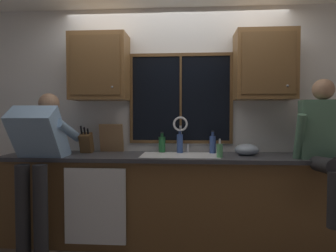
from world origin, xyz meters
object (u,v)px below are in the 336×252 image
Objects in this scene: person_sitting_on_counter at (327,141)px; bottle_amber_small at (213,144)px; person_standing at (39,154)px; mixing_bowl at (247,150)px; bottle_tall_clear at (180,143)px; knife_block at (86,143)px; soap_dispenser at (220,150)px; cutting_board at (111,138)px; bottle_green_glass at (162,144)px.

person_sitting_on_counter is 1.10m from bottle_amber_small.
mixing_bowl is at bearing 9.87° from person_standing.
mixing_bowl is at bearing -10.38° from bottle_tall_clear.
knife_block reaches higher than bottle_tall_clear.
knife_block reaches higher than mixing_bowl.
soap_dispenser is at bearing -147.48° from mixing_bowl.
cutting_board is at bearing 42.84° from person_standing.
bottle_green_glass reaches higher than mixing_bowl.
bottle_amber_small reaches higher than soap_dispenser.
person_sitting_on_counter reaches higher than bottle_green_glass.
bottle_amber_small is at bearing -3.58° from bottle_green_glass.
person_standing is 1.24× the size of person_sitting_on_counter.
person_standing reaches higher than bottle_green_glass.
bottle_amber_small is at bearing 0.28° from bottle_tall_clear.
bottle_green_glass is 0.56m from bottle_amber_small.
person_sitting_on_counter is 5.13× the size of bottle_amber_small.
knife_block reaches higher than soap_dispenser.
soap_dispenser is at bearing -82.48° from bottle_amber_small.
person_standing reaches higher than bottle_tall_clear.
cutting_board is 1.20× the size of bottle_tall_clear.
cutting_board reaches higher than bottle_amber_small.
bottle_tall_clear reaches higher than soap_dispenser.
bottle_tall_clear is at bearing 141.45° from soap_dispenser.
person_sitting_on_counter is 5.09× the size of mixing_bowl.
bottle_tall_clear is (-0.70, 0.13, 0.05)m from mixing_bowl.
mixing_bowl is 1.32× the size of soap_dispenser.
person_sitting_on_counter is at bearing -12.81° from cutting_board.
bottle_amber_small is (0.56, -0.03, 0.01)m from bottle_green_glass.
soap_dispenser is at bearing 5.41° from person_standing.
bottle_green_glass is at bearing 24.42° from person_standing.
cutting_board is (-2.14, 0.49, -0.03)m from person_sitting_on_counter.
person_standing is 1.78m from bottle_amber_small.
mixing_bowl is 0.71m from bottle_tall_clear.
soap_dispenser is at bearing -30.64° from bottle_green_glass.
knife_block is 1.45m from soap_dispenser.
mixing_bowl is at bearing -6.74° from cutting_board.
mixing_bowl is at bearing 32.52° from soap_dispenser.
bottle_amber_small is (-0.34, 0.13, 0.05)m from mixing_bowl.
soap_dispenser is at bearing 172.84° from person_sitting_on_counter.
person_standing is 1.76m from soap_dispenser.
bottle_tall_clear is (0.20, -0.04, 0.02)m from bottle_green_glass.
knife_block reaches higher than bottle_amber_small.
bottle_tall_clear is at bearing 19.77° from person_standing.
person_standing is 4.87× the size of cutting_board.
knife_block is at bearing -172.69° from bottle_green_glass.
mixing_bowl is (-0.66, 0.31, -0.13)m from person_sitting_on_counter.
person_sitting_on_counter is 4.70× the size of bottle_tall_clear.
bottle_tall_clear is at bearing -10.38° from bottle_green_glass.
soap_dispenser is at bearing -17.25° from cutting_board.
mixing_bowl is 0.36m from soap_dispenser.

